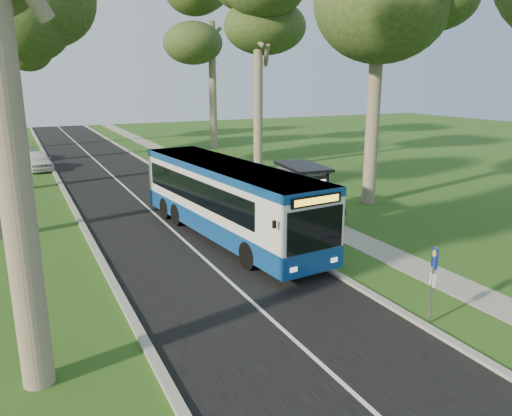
{
  "coord_description": "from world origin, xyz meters",
  "views": [
    {
      "loc": [
        -9.46,
        -14.84,
        6.55
      ],
      "look_at": [
        -1.14,
        2.14,
        1.6
      ],
      "focal_mm": 35.0,
      "sensor_mm": 36.0,
      "label": 1
    }
  ],
  "objects": [
    {
      "name": "road",
      "position": [
        -3.5,
        10.0,
        0.01
      ],
      "size": [
        7.0,
        100.0,
        0.02
      ],
      "primitive_type": "cube",
      "color": "black",
      "rests_on": "ground"
    },
    {
      "name": "bus_shelter",
      "position": [
        2.53,
        4.04,
        1.89
      ],
      "size": [
        2.08,
        3.31,
        2.68
      ],
      "rotation": [
        0.0,
        0.0,
        -0.13
      ],
      "color": "black",
      "rests_on": "ground"
    },
    {
      "name": "tree_east_d",
      "position": [
        8.0,
        30.0,
        11.67
      ],
      "size": [
        5.2,
        5.2,
        15.76
      ],
      "color": "#7A6B56",
      "rests_on": "ground"
    },
    {
      "name": "ground",
      "position": [
        0.0,
        0.0,
        0.0
      ],
      "size": [
        120.0,
        120.0,
        0.0
      ],
      "primitive_type": "plane",
      "color": "#2B561B",
      "rests_on": "ground"
    },
    {
      "name": "litter_bin",
      "position": [
        1.05,
        0.54,
        0.54
      ],
      "size": [
        0.61,
        0.61,
        1.06
      ],
      "rotation": [
        0.0,
        0.0,
        0.35
      ],
      "color": "black",
      "rests_on": "ground"
    },
    {
      "name": "kerb_west",
      "position": [
        -7.0,
        10.0,
        0.06
      ],
      "size": [
        0.25,
        100.0,
        0.12
      ],
      "primitive_type": "cube",
      "color": "#9E9B93",
      "rests_on": "ground"
    },
    {
      "name": "tree_west_e",
      "position": [
        -8.5,
        38.0,
        11.39
      ],
      "size": [
        5.2,
        5.2,
        15.38
      ],
      "color": "#7A6B56",
      "rests_on": "ground"
    },
    {
      "name": "car_white",
      "position": [
        -7.91,
        24.5,
        0.7
      ],
      "size": [
        2.05,
        4.24,
        1.4
      ],
      "primitive_type": "imported",
      "rotation": [
        0.0,
        0.0,
        0.1
      ],
      "color": "white",
      "rests_on": "ground"
    },
    {
      "name": "tree_east_c",
      "position": [
        6.8,
        18.0,
        10.5
      ],
      "size": [
        5.2,
        5.2,
        14.17
      ],
      "color": "#7A6B56",
      "rests_on": "ground"
    },
    {
      "name": "bus",
      "position": [
        -1.68,
        3.77,
        1.62
      ],
      "size": [
        3.62,
        11.98,
        3.13
      ],
      "rotation": [
        0.0,
        0.0,
        0.1
      ],
      "color": "white",
      "rests_on": "ground"
    },
    {
      "name": "kerb_east",
      "position": [
        0.0,
        10.0,
        0.06
      ],
      "size": [
        0.25,
        100.0,
        0.12
      ],
      "primitive_type": "cube",
      "color": "#9E9B93",
      "rests_on": "ground"
    },
    {
      "name": "footpath",
      "position": [
        3.0,
        10.0,
        0.01
      ],
      "size": [
        1.5,
        100.0,
        0.02
      ],
      "primitive_type": "cube",
      "color": "gray",
      "rests_on": "ground"
    },
    {
      "name": "bus_stop_sign",
      "position": [
        0.3,
        -5.73,
        1.4
      ],
      "size": [
        0.15,
        0.31,
        2.22
      ],
      "rotation": [
        0.0,
        0.0,
        -0.35
      ],
      "color": "gray",
      "rests_on": "ground"
    },
    {
      "name": "centre_line",
      "position": [
        -3.5,
        10.0,
        0.02
      ],
      "size": [
        0.12,
        100.0,
        0.0
      ],
      "primitive_type": "cube",
      "color": "white",
      "rests_on": "road"
    },
    {
      "name": "car_silver",
      "position": [
        -8.96,
        29.58,
        0.68
      ],
      "size": [
        3.03,
        4.37,
        1.36
      ],
      "primitive_type": "imported",
      "rotation": [
        0.0,
        0.0,
        0.43
      ],
      "color": "#9B9EA2",
      "rests_on": "ground"
    }
  ]
}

